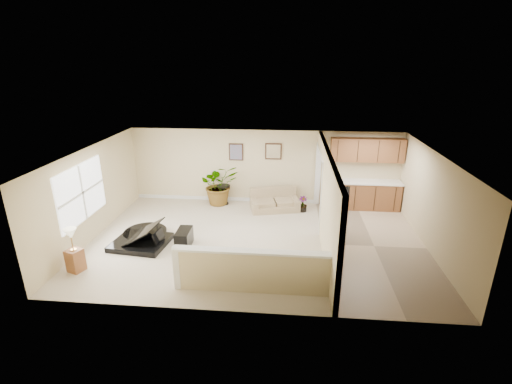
# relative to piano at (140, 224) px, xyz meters

# --- Properties ---
(floor) EXTENTS (9.00, 9.00, 0.00)m
(floor) POSITION_rel_piano_xyz_m (3.10, 0.35, -0.55)
(floor) COLOR #BFB094
(floor) RESTS_ON ground
(back_wall) EXTENTS (9.00, 0.04, 2.50)m
(back_wall) POSITION_rel_piano_xyz_m (3.10, 3.35, 0.70)
(back_wall) COLOR beige
(back_wall) RESTS_ON floor
(front_wall) EXTENTS (9.00, 0.04, 2.50)m
(front_wall) POSITION_rel_piano_xyz_m (3.10, -2.65, 0.70)
(front_wall) COLOR beige
(front_wall) RESTS_ON floor
(left_wall) EXTENTS (0.04, 6.00, 2.50)m
(left_wall) POSITION_rel_piano_xyz_m (-1.40, 0.35, 0.70)
(left_wall) COLOR beige
(left_wall) RESTS_ON floor
(right_wall) EXTENTS (0.04, 6.00, 2.50)m
(right_wall) POSITION_rel_piano_xyz_m (7.60, 0.35, 0.70)
(right_wall) COLOR beige
(right_wall) RESTS_ON floor
(ceiling) EXTENTS (9.00, 6.00, 0.04)m
(ceiling) POSITION_rel_piano_xyz_m (3.10, 0.35, 1.95)
(ceiling) COLOR white
(ceiling) RESTS_ON back_wall
(kitchen_vinyl) EXTENTS (2.70, 6.00, 0.01)m
(kitchen_vinyl) POSITION_rel_piano_xyz_m (6.25, 0.35, -0.55)
(kitchen_vinyl) COLOR tan
(kitchen_vinyl) RESTS_ON floor
(interior_partition) EXTENTS (0.18, 5.99, 2.50)m
(interior_partition) POSITION_rel_piano_xyz_m (4.90, 0.60, 0.67)
(interior_partition) COLOR beige
(interior_partition) RESTS_ON floor
(pony_half_wall) EXTENTS (3.42, 0.22, 1.00)m
(pony_half_wall) POSITION_rel_piano_xyz_m (3.17, -1.95, -0.03)
(pony_half_wall) COLOR beige
(pony_half_wall) RESTS_ON floor
(left_window) EXTENTS (0.05, 2.15, 1.45)m
(left_window) POSITION_rel_piano_xyz_m (-1.39, -0.15, 0.90)
(left_window) COLOR white
(left_window) RESTS_ON left_wall
(wall_art_left) EXTENTS (0.48, 0.04, 0.58)m
(wall_art_left) POSITION_rel_piano_xyz_m (2.15, 3.32, 1.20)
(wall_art_left) COLOR #392214
(wall_art_left) RESTS_ON back_wall
(wall_mirror) EXTENTS (0.55, 0.04, 0.55)m
(wall_mirror) POSITION_rel_piano_xyz_m (3.40, 3.32, 1.25)
(wall_mirror) COLOR #392214
(wall_mirror) RESTS_ON back_wall
(kitchen_cabinets) EXTENTS (2.36, 0.65, 2.33)m
(kitchen_cabinets) POSITION_rel_piano_xyz_m (6.29, 3.08, 0.32)
(kitchen_cabinets) COLOR brown
(kitchen_cabinets) RESTS_ON floor
(piano) EXTENTS (1.74, 1.79, 1.32)m
(piano) POSITION_rel_piano_xyz_m (0.00, 0.00, 0.00)
(piano) COLOR black
(piano) RESTS_ON floor
(piano_bench) EXTENTS (0.36, 0.70, 0.46)m
(piano_bench) POSITION_rel_piano_xyz_m (1.21, -0.09, -0.32)
(piano_bench) COLOR black
(piano_bench) RESTS_ON floor
(loveseat) EXTENTS (1.73, 1.21, 0.88)m
(loveseat) POSITION_rel_piano_xyz_m (3.49, 2.71, -0.22)
(loveseat) COLOR tan
(loveseat) RESTS_ON floor
(accent_table) EXTENTS (0.46, 0.46, 0.66)m
(accent_table) POSITION_rel_piano_xyz_m (1.74, 3.00, -0.13)
(accent_table) COLOR black
(accent_table) RESTS_ON floor
(palm_plant) EXTENTS (1.58, 1.50, 1.40)m
(palm_plant) POSITION_rel_piano_xyz_m (1.60, 3.00, 0.13)
(palm_plant) COLOR black
(palm_plant) RESTS_ON floor
(small_plant) EXTENTS (0.31, 0.31, 0.51)m
(small_plant) POSITION_rel_piano_xyz_m (4.41, 2.58, -0.34)
(small_plant) COLOR black
(small_plant) RESTS_ON floor
(lamp_stand) EXTENTS (0.41, 0.41, 1.09)m
(lamp_stand) POSITION_rel_piano_xyz_m (-0.98, -1.50, -0.09)
(lamp_stand) COLOR brown
(lamp_stand) RESTS_ON floor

